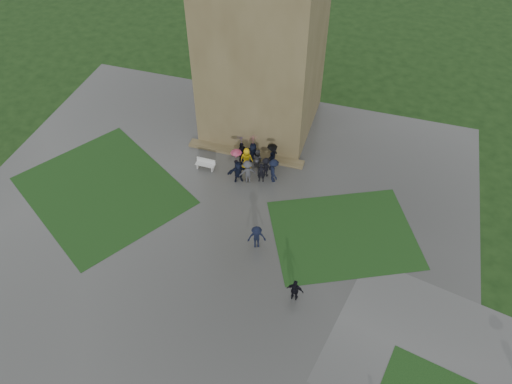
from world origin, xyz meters
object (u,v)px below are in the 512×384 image
(tower, at_px, (263,17))
(pedestrian_near, at_px, (295,290))
(bench, at_px, (205,164))
(pedestrian_mid, at_px, (257,237))

(tower, distance_m, pedestrian_near, 18.83)
(bench, bearing_deg, pedestrian_mid, -45.30)
(tower, xyz_separation_m, pedestrian_mid, (3.38, -12.60, -8.09))
(pedestrian_near, bearing_deg, pedestrian_mid, -41.33)
(tower, height_order, bench, tower)
(bench, relative_size, pedestrian_mid, 0.81)
(bench, height_order, pedestrian_mid, pedestrian_mid)
(bench, bearing_deg, pedestrian_near, -44.47)
(tower, relative_size, bench, 12.43)
(pedestrian_mid, bearing_deg, bench, 114.11)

